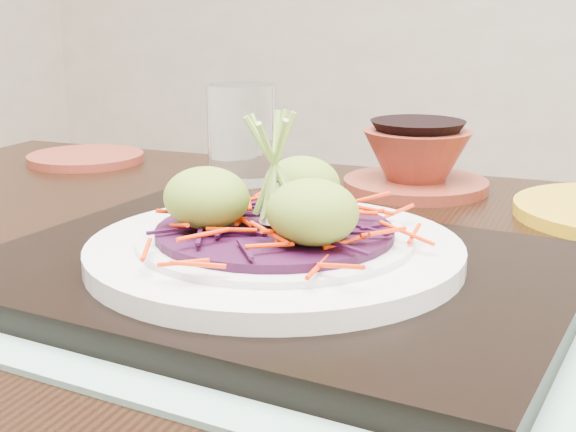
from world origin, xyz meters
The scene contains 11 objects.
dining_table centered at (0.04, 0.07, 0.60)m, with size 1.18×0.85×0.69m.
placemat centered at (0.08, -0.01, 0.69)m, with size 0.47×0.37×0.00m, color gray.
serving_tray centered at (0.08, -0.01, 0.71)m, with size 0.41×0.31×0.02m, color black.
white_plate centered at (0.08, -0.01, 0.72)m, with size 0.27×0.27×0.02m.
cabbage_bed centered at (0.08, -0.01, 0.74)m, with size 0.17×0.17×0.01m, color #2D0925.
carrot_julienne centered at (0.08, -0.01, 0.75)m, with size 0.21×0.21×0.01m, color red, non-canonical shape.
guacamole_scoops centered at (0.08, -0.01, 0.76)m, with size 0.15×0.13×0.05m.
scallion_garnish centered at (0.08, -0.01, 0.78)m, with size 0.06×0.06×0.09m, color #83AD45, non-canonical shape.
terracotta_side_plate centered at (-0.37, 0.29, 0.70)m, with size 0.15×0.15×0.01m, color maroon.
water_glass centered at (-0.13, 0.29, 0.75)m, with size 0.08×0.08×0.11m, color white.
terracotta_bowl_set centered at (0.06, 0.34, 0.72)m, with size 0.21×0.21×0.07m.
Camera 1 is at (0.34, -0.48, 0.90)m, focal length 50.00 mm.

